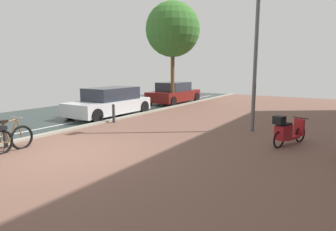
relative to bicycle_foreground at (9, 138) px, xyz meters
The scene contains 9 objects.
ground 3.09m from the bicycle_foreground, 14.33° to the left, with size 21.00×40.00×0.13m.
bicycle_foreground is the anchor object (origin of this frame).
scooter_far 8.12m from the bicycle_foreground, 36.61° to the left, with size 0.86×1.63×0.98m.
parked_car_near 6.44m from the bicycle_foreground, 107.67° to the left, with size 1.95×4.42×1.39m.
parked_car_far 12.49m from the bicycle_foreground, 99.10° to the left, with size 1.97×4.25×1.40m.
lamp_post 8.74m from the bicycle_foreground, 51.40° to the left, with size 0.20×0.52×6.68m.
street_tree 11.67m from the bicycle_foreground, 96.19° to the left, with size 3.25×3.25×6.24m.
bollard_near 0.54m from the bicycle_foreground, 161.59° to the left, with size 0.12×0.12×0.84m.
bollard_far 4.86m from the bicycle_foreground, 96.09° to the left, with size 0.12×0.12×0.80m.
Camera 1 is at (6.43, -4.99, 2.33)m, focal length 30.55 mm.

